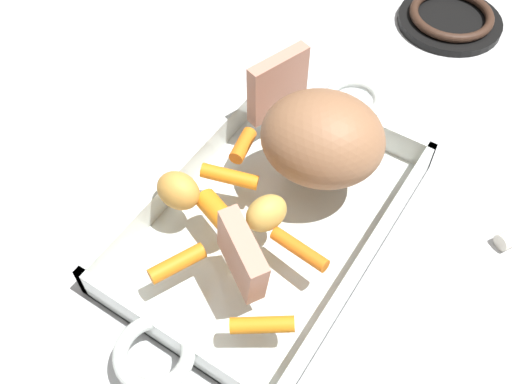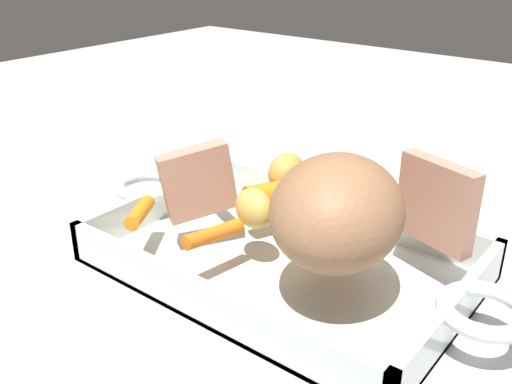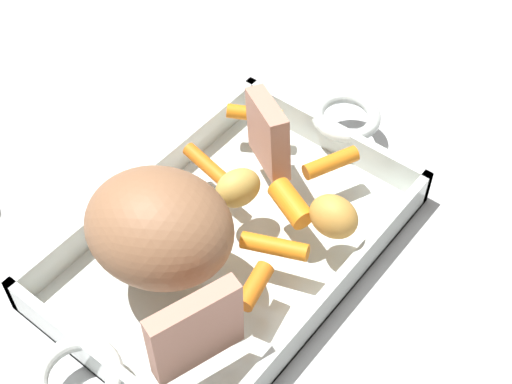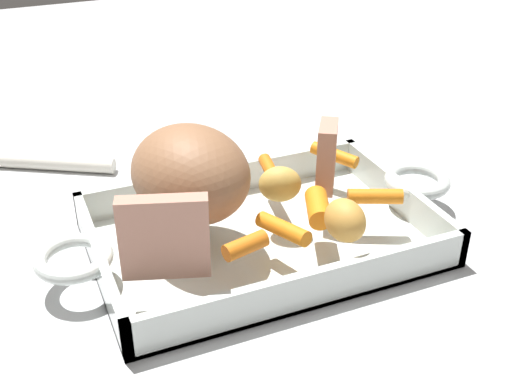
# 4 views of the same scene
# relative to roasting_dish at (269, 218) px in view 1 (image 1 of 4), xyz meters

# --- Properties ---
(ground_plane) EXTENTS (2.33, 2.33, 0.00)m
(ground_plane) POSITION_rel_roasting_dish_xyz_m (0.00, 0.00, -0.01)
(ground_plane) COLOR silver
(roasting_dish) EXTENTS (0.47, 0.24, 0.04)m
(roasting_dish) POSITION_rel_roasting_dish_xyz_m (0.00, 0.00, 0.00)
(roasting_dish) COLOR silver
(roasting_dish) RESTS_ON ground_plane
(pork_roast) EXTENTS (0.15, 0.16, 0.10)m
(pork_roast) POSITION_rel_roasting_dish_xyz_m (0.07, -0.02, 0.08)
(pork_roast) COLOR #976746
(pork_roast) RESTS_ON roasting_dish
(roast_slice_thick) EXTENTS (0.06, 0.08, 0.08)m
(roast_slice_thick) POSITION_rel_roasting_dish_xyz_m (-0.09, -0.02, 0.07)
(roast_slice_thick) COLOR tan
(roast_slice_thick) RESTS_ON roasting_dish
(roast_slice_outer) EXTENTS (0.08, 0.04, 0.08)m
(roast_slice_outer) POSITION_rel_roasting_dish_xyz_m (0.12, 0.07, 0.07)
(roast_slice_outer) COLOR tan
(roast_slice_outer) RESTS_ON roasting_dish
(baby_carrot_center_right) EXTENTS (0.04, 0.05, 0.03)m
(baby_carrot_center_right) POSITION_rel_roasting_dish_xyz_m (-0.05, 0.04, 0.04)
(baby_carrot_center_right) COLOR orange
(baby_carrot_center_right) RESTS_ON roasting_dish
(baby_carrot_long) EXTENTS (0.02, 0.07, 0.02)m
(baby_carrot_long) POSITION_rel_roasting_dish_xyz_m (-0.04, -0.06, 0.04)
(baby_carrot_long) COLOR orange
(baby_carrot_long) RESTS_ON roasting_dish
(baby_carrot_southwest) EXTENTS (0.05, 0.06, 0.02)m
(baby_carrot_southwest) POSITION_rel_roasting_dish_xyz_m (-0.13, -0.07, 0.04)
(baby_carrot_southwest) COLOR orange
(baby_carrot_southwest) RESTS_ON roasting_dish
(baby_carrot_short) EXTENTS (0.06, 0.04, 0.02)m
(baby_carrot_short) POSITION_rel_roasting_dish_xyz_m (-0.12, 0.03, 0.04)
(baby_carrot_short) COLOR orange
(baby_carrot_short) RESTS_ON roasting_dish
(baby_carrot_southeast) EXTENTS (0.04, 0.07, 0.02)m
(baby_carrot_southeast) POSITION_rel_roasting_dish_xyz_m (0.00, 0.05, 0.04)
(baby_carrot_southeast) COLOR orange
(baby_carrot_southeast) RESTS_ON roasting_dish
(baby_carrot_northeast) EXTENTS (0.05, 0.03, 0.02)m
(baby_carrot_northeast) POSITION_rel_roasting_dish_xyz_m (0.05, 0.07, 0.04)
(baby_carrot_northeast) COLOR orange
(baby_carrot_northeast) RESTS_ON roasting_dish
(potato_whole) EXTENTS (0.04, 0.05, 0.04)m
(potato_whole) POSITION_rel_roasting_dish_xyz_m (-0.05, 0.08, 0.05)
(potato_whole) COLOR gold
(potato_whole) RESTS_ON roasting_dish
(potato_golden_small) EXTENTS (0.06, 0.05, 0.04)m
(potato_golden_small) POSITION_rel_roasting_dish_xyz_m (-0.03, -0.01, 0.05)
(potato_golden_small) COLOR gold
(potato_golden_small) RESTS_ON roasting_dish
(stove_burner_rear) EXTENTS (0.15, 0.15, 0.02)m
(stove_burner_rear) POSITION_rel_roasting_dish_xyz_m (0.46, -0.03, -0.00)
(stove_burner_rear) COLOR black
(stove_burner_rear) RESTS_ON ground_plane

